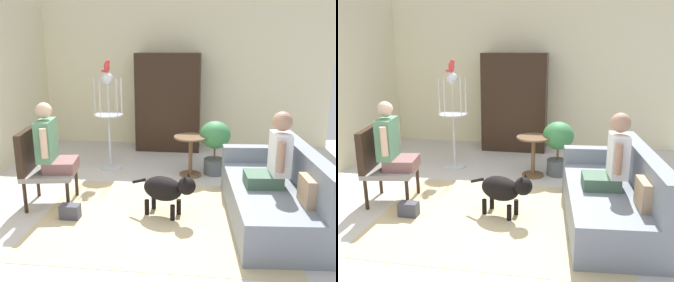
% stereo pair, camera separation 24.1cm
% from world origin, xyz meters
% --- Properties ---
extents(ground_plane, '(7.97, 7.97, 0.00)m').
position_xyz_m(ground_plane, '(0.00, 0.00, 0.00)').
color(ground_plane, beige).
extents(back_wall, '(5.88, 0.12, 2.87)m').
position_xyz_m(back_wall, '(0.00, 3.38, 1.44)').
color(back_wall, beige).
rests_on(back_wall, ground).
extents(area_rug, '(2.81, 2.15, 0.01)m').
position_xyz_m(area_rug, '(0.14, -0.01, 0.00)').
color(area_rug, '#C6B284').
rests_on(area_rug, ground).
extents(couch, '(1.04, 2.02, 0.85)m').
position_xyz_m(couch, '(1.43, 0.11, 0.30)').
color(couch, slate).
rests_on(couch, ground).
extents(armchair, '(0.69, 0.69, 0.96)m').
position_xyz_m(armchair, '(-1.42, 0.22, 0.55)').
color(armchair, black).
rests_on(armchair, ground).
extents(person_on_couch, '(0.49, 0.50, 0.84)m').
position_xyz_m(person_on_couch, '(1.39, 0.08, 0.77)').
color(person_on_couch, '#43614C').
extents(person_on_armchair, '(0.49, 0.56, 0.85)m').
position_xyz_m(person_on_armchair, '(-1.26, 0.24, 0.78)').
color(person_on_armchair, '#7B5350').
extents(round_end_table, '(0.51, 0.51, 0.62)m').
position_xyz_m(round_end_table, '(0.39, 1.48, 0.39)').
color(round_end_table, brown).
rests_on(round_end_table, ground).
extents(dog, '(0.79, 0.43, 0.55)m').
position_xyz_m(dog, '(0.19, 0.07, 0.34)').
color(dog, black).
rests_on(dog, ground).
extents(bird_cage_stand, '(0.46, 0.46, 1.55)m').
position_xyz_m(bird_cage_stand, '(-0.93, 1.69, 0.88)').
color(bird_cage_stand, silver).
rests_on(bird_cage_stand, ground).
extents(parrot, '(0.17, 0.10, 0.20)m').
position_xyz_m(parrot, '(-0.93, 1.69, 1.64)').
color(parrot, red).
rests_on(parrot, bird_cage_stand).
extents(potted_plant, '(0.47, 0.47, 0.84)m').
position_xyz_m(potted_plant, '(0.76, 1.60, 0.52)').
color(potted_plant, '#4C5156').
rests_on(potted_plant, ground).
extents(armoire_cabinet, '(1.20, 0.56, 1.82)m').
position_xyz_m(armoire_cabinet, '(-0.12, 2.97, 0.91)').
color(armoire_cabinet, black).
rests_on(armoire_cabinet, ground).
extents(handbag, '(0.23, 0.13, 0.17)m').
position_xyz_m(handbag, '(-0.92, -0.14, 0.09)').
color(handbag, '#3F3F4C').
rests_on(handbag, ground).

